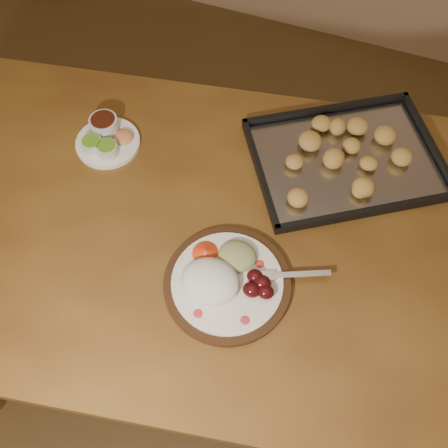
% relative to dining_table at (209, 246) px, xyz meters
% --- Properties ---
extents(ground, '(4.00, 4.00, 0.00)m').
position_rel_dining_table_xyz_m(ground, '(-0.06, -0.29, -0.65)').
color(ground, brown).
rests_on(ground, ground).
extents(dining_table, '(1.64, 1.15, 0.75)m').
position_rel_dining_table_xyz_m(dining_table, '(0.00, 0.00, 0.00)').
color(dining_table, brown).
rests_on(dining_table, ground).
extents(dinner_plate, '(0.35, 0.28, 0.06)m').
position_rel_dining_table_xyz_m(dinner_plate, '(0.09, -0.12, 0.12)').
color(dinner_plate, '#311B0D').
rests_on(dinner_plate, dining_table).
extents(condiment_saucer, '(0.17, 0.17, 0.06)m').
position_rel_dining_table_xyz_m(condiment_saucer, '(-0.34, 0.14, 0.12)').
color(condiment_saucer, white).
rests_on(condiment_saucer, dining_table).
extents(baking_tray, '(0.57, 0.53, 0.05)m').
position_rel_dining_table_xyz_m(baking_tray, '(0.25, 0.30, 0.11)').
color(baking_tray, black).
rests_on(baking_tray, dining_table).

